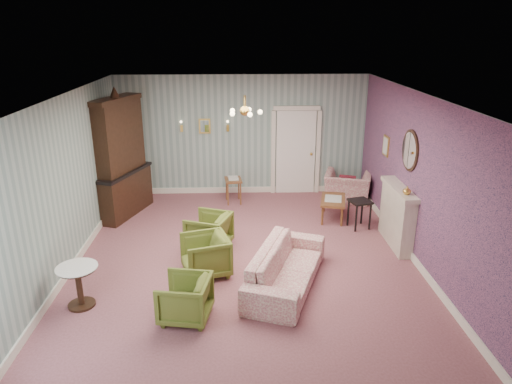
{
  "coord_description": "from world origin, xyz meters",
  "views": [
    {
      "loc": [
        -0.14,
        -7.63,
        3.95
      ],
      "look_at": [
        0.2,
        0.4,
        1.1
      ],
      "focal_mm": 32.85,
      "sensor_mm": 36.0,
      "label": 1
    }
  ],
  "objects_px": {
    "olive_chair_b": "(205,253)",
    "side_table_black": "(359,214)",
    "wingback_chair": "(348,182)",
    "dresser": "(120,154)",
    "coffee_table": "(333,209)",
    "fireplace": "(397,216)",
    "olive_chair_c": "(209,229)",
    "sofa_chintz": "(286,261)",
    "pedestal_table": "(79,286)",
    "olive_chair_a": "(185,297)"
  },
  "relations": [
    {
      "from": "olive_chair_c",
      "to": "sofa_chintz",
      "type": "xyz_separation_m",
      "value": [
        1.31,
        -1.4,
        0.06
      ]
    },
    {
      "from": "olive_chair_a",
      "to": "pedestal_table",
      "type": "relative_size",
      "value": 1.07
    },
    {
      "from": "olive_chair_c",
      "to": "side_table_black",
      "type": "relative_size",
      "value": 1.23
    },
    {
      "from": "dresser",
      "to": "olive_chair_b",
      "type": "bearing_deg",
      "value": -35.44
    },
    {
      "from": "wingback_chair",
      "to": "fireplace",
      "type": "relative_size",
      "value": 0.75
    },
    {
      "from": "coffee_table",
      "to": "dresser",
      "type": "bearing_deg",
      "value": 173.92
    },
    {
      "from": "olive_chair_a",
      "to": "olive_chair_c",
      "type": "relative_size",
      "value": 0.94
    },
    {
      "from": "wingback_chair",
      "to": "pedestal_table",
      "type": "distance_m",
      "value": 6.58
    },
    {
      "from": "olive_chair_c",
      "to": "pedestal_table",
      "type": "xyz_separation_m",
      "value": [
        -1.81,
        -1.88,
        -0.05
      ]
    },
    {
      "from": "dresser",
      "to": "coffee_table",
      "type": "bearing_deg",
      "value": 13.25
    },
    {
      "from": "fireplace",
      "to": "pedestal_table",
      "type": "relative_size",
      "value": 2.13
    },
    {
      "from": "wingback_chair",
      "to": "fireplace",
      "type": "xyz_separation_m",
      "value": [
        0.37,
        -2.41,
        0.12
      ]
    },
    {
      "from": "sofa_chintz",
      "to": "dresser",
      "type": "distance_m",
      "value": 4.67
    },
    {
      "from": "olive_chair_b",
      "to": "side_table_black",
      "type": "relative_size",
      "value": 1.24
    },
    {
      "from": "fireplace",
      "to": "dresser",
      "type": "bearing_deg",
      "value": 162.0
    },
    {
      "from": "sofa_chintz",
      "to": "wingback_chair",
      "type": "bearing_deg",
      "value": -5.68
    },
    {
      "from": "wingback_chair",
      "to": "side_table_black",
      "type": "height_order",
      "value": "wingback_chair"
    },
    {
      "from": "sofa_chintz",
      "to": "coffee_table",
      "type": "height_order",
      "value": "sofa_chintz"
    },
    {
      "from": "wingback_chair",
      "to": "pedestal_table",
      "type": "xyz_separation_m",
      "value": [
        -4.98,
        -4.3,
        -0.13
      ]
    },
    {
      "from": "sofa_chintz",
      "to": "coffee_table",
      "type": "distance_m",
      "value": 3.01
    },
    {
      "from": "olive_chair_b",
      "to": "pedestal_table",
      "type": "height_order",
      "value": "olive_chair_b"
    },
    {
      "from": "coffee_table",
      "to": "side_table_black",
      "type": "relative_size",
      "value": 1.49
    },
    {
      "from": "olive_chair_c",
      "to": "sofa_chintz",
      "type": "relative_size",
      "value": 0.34
    },
    {
      "from": "fireplace",
      "to": "coffee_table",
      "type": "distance_m",
      "value": 1.65
    },
    {
      "from": "coffee_table",
      "to": "pedestal_table",
      "type": "distance_m",
      "value": 5.44
    },
    {
      "from": "wingback_chair",
      "to": "dresser",
      "type": "bearing_deg",
      "value": 23.85
    },
    {
      "from": "olive_chair_c",
      "to": "side_table_black",
      "type": "height_order",
      "value": "olive_chair_c"
    },
    {
      "from": "olive_chair_b",
      "to": "wingback_chair",
      "type": "bearing_deg",
      "value": 120.22
    },
    {
      "from": "wingback_chair",
      "to": "dresser",
      "type": "distance_m",
      "value": 5.25
    },
    {
      "from": "sofa_chintz",
      "to": "olive_chair_a",
      "type": "bearing_deg",
      "value": 139.69
    },
    {
      "from": "coffee_table",
      "to": "sofa_chintz",
      "type": "bearing_deg",
      "value": -115.43
    },
    {
      "from": "olive_chair_a",
      "to": "pedestal_table",
      "type": "bearing_deg",
      "value": -93.72
    },
    {
      "from": "olive_chair_b",
      "to": "dresser",
      "type": "xyz_separation_m",
      "value": [
        -1.96,
        2.78,
        0.99
      ]
    },
    {
      "from": "olive_chair_a",
      "to": "wingback_chair",
      "type": "xyz_separation_m",
      "value": [
        3.39,
        4.68,
        0.11
      ]
    },
    {
      "from": "dresser",
      "to": "sofa_chintz",
      "type": "bearing_deg",
      "value": -24.99
    },
    {
      "from": "olive_chair_a",
      "to": "olive_chair_b",
      "type": "bearing_deg",
      "value": -179.71
    },
    {
      "from": "olive_chair_a",
      "to": "fireplace",
      "type": "height_order",
      "value": "fireplace"
    },
    {
      "from": "olive_chair_b",
      "to": "pedestal_table",
      "type": "bearing_deg",
      "value": -80.54
    },
    {
      "from": "olive_chair_b",
      "to": "side_table_black",
      "type": "bearing_deg",
      "value": 103.54
    },
    {
      "from": "sofa_chintz",
      "to": "dresser",
      "type": "relative_size",
      "value": 0.8
    },
    {
      "from": "dresser",
      "to": "pedestal_table",
      "type": "bearing_deg",
      "value": -68.23
    },
    {
      "from": "olive_chair_c",
      "to": "coffee_table",
      "type": "xyz_separation_m",
      "value": [
        2.6,
        1.31,
        -0.14
      ]
    },
    {
      "from": "wingback_chair",
      "to": "pedestal_table",
      "type": "bearing_deg",
      "value": 57.72
    },
    {
      "from": "coffee_table",
      "to": "pedestal_table",
      "type": "height_order",
      "value": "pedestal_table"
    },
    {
      "from": "wingback_chair",
      "to": "side_table_black",
      "type": "bearing_deg",
      "value": 102.43
    },
    {
      "from": "sofa_chintz",
      "to": "coffee_table",
      "type": "bearing_deg",
      "value": -5.14
    },
    {
      "from": "olive_chair_b",
      "to": "olive_chair_c",
      "type": "xyz_separation_m",
      "value": [
        0.0,
        0.99,
        -0.0
      ]
    },
    {
      "from": "dresser",
      "to": "side_table_black",
      "type": "relative_size",
      "value": 4.52
    },
    {
      "from": "olive_chair_b",
      "to": "fireplace",
      "type": "distance_m",
      "value": 3.69
    },
    {
      "from": "olive_chair_a",
      "to": "side_table_black",
      "type": "distance_m",
      "value": 4.47
    }
  ]
}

